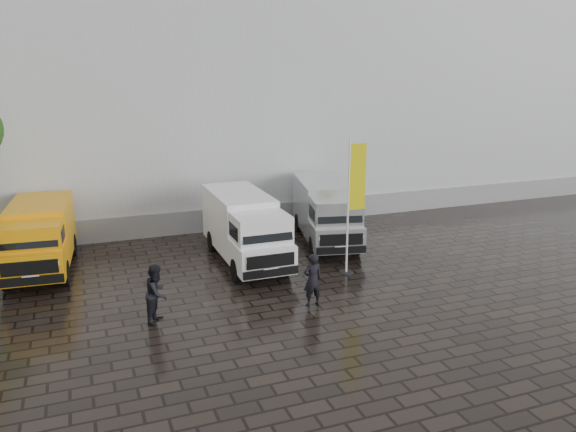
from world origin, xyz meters
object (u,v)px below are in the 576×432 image
van_white (245,230)px  person_tent (157,293)px  van_silver (326,213)px  wheelie_bin (354,208)px  flagpole (353,200)px  van_yellow (40,239)px  person_front (313,280)px

van_white → person_tent: van_white is taller
van_silver → wheelie_bin: (2.81, 2.83, -0.69)m
van_white → person_tent: bearing=-133.4°
flagpole → van_yellow: bearing=158.4°
flagpole → person_tent: flagpole is taller
flagpole → person_front: 3.67m
van_white → van_silver: (3.77, 1.19, -0.02)m
flagpole → van_white: bearing=143.1°
wheelie_bin → person_tent: bearing=-140.1°
person_front → person_tent: size_ratio=0.98×
person_front → person_tent: person_tent is taller
person_tent → wheelie_bin: bearing=-22.3°
flagpole → wheelie_bin: flagpole is taller
flagpole → person_front: (-2.40, -2.14, -1.78)m
person_front → person_tent: (-4.49, 0.56, 0.02)m
van_white → wheelie_bin: van_white is taller
van_yellow → flagpole: (10.07, -3.98, 1.43)m
van_silver → person_tent: size_ratio=3.35×
flagpole → person_tent: size_ratio=2.80×
wheelie_bin → person_front: bearing=-122.1°
person_tent → van_yellow: bearing=59.8°
van_silver → person_tent: (-7.52, -5.13, -0.38)m
van_yellow → flagpole: 10.92m
wheelie_bin → person_tent: size_ratio=0.63×
person_front → van_yellow: bearing=-39.5°
flagpole → wheelie_bin: bearing=61.6°
van_white → wheelie_bin: size_ratio=5.39×
van_white → van_silver: 3.95m
van_white → person_tent: size_ratio=3.39×
person_front → person_tent: 4.53m
van_silver → person_tent: van_silver is taller
van_yellow → wheelie_bin: size_ratio=4.82×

